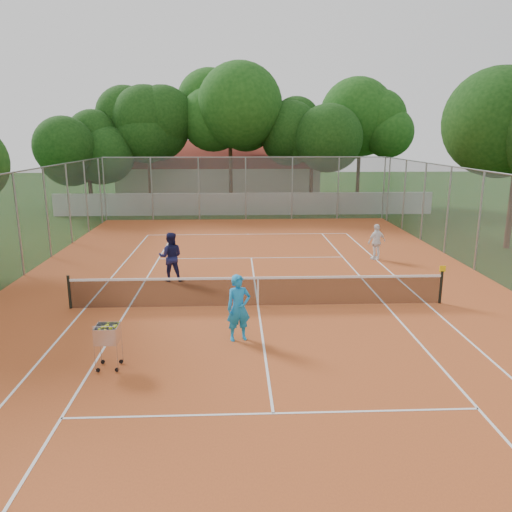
{
  "coord_description": "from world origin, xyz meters",
  "views": [
    {
      "loc": [
        -0.72,
        -15.17,
        5.35
      ],
      "look_at": [
        0.0,
        1.5,
        1.3
      ],
      "focal_mm": 35.0,
      "sensor_mm": 36.0,
      "label": 1
    }
  ],
  "objects_px": {
    "player_far_right": "(377,242)",
    "player_far_left": "(171,257)",
    "clubhouse": "(220,172)",
    "ball_hopper": "(108,345)",
    "player_near": "(239,308)",
    "tennis_net": "(258,291)"
  },
  "relations": [
    {
      "from": "player_far_left",
      "to": "ball_hopper",
      "type": "relative_size",
      "value": 1.59
    },
    {
      "from": "tennis_net",
      "to": "player_far_left",
      "type": "height_order",
      "value": "player_far_left"
    },
    {
      "from": "player_near",
      "to": "player_far_left",
      "type": "height_order",
      "value": "player_far_left"
    },
    {
      "from": "player_near",
      "to": "player_far_right",
      "type": "height_order",
      "value": "player_near"
    },
    {
      "from": "player_far_left",
      "to": "tennis_net",
      "type": "bearing_deg",
      "value": 136.07
    },
    {
      "from": "tennis_net",
      "to": "player_far_left",
      "type": "bearing_deg",
      "value": 136.3
    },
    {
      "from": "clubhouse",
      "to": "player_far_right",
      "type": "xyz_separation_m",
      "value": [
        7.48,
        -23.08,
        -1.39
      ]
    },
    {
      "from": "clubhouse",
      "to": "ball_hopper",
      "type": "relative_size",
      "value": 14.14
    },
    {
      "from": "clubhouse",
      "to": "player_far_right",
      "type": "height_order",
      "value": "clubhouse"
    },
    {
      "from": "player_far_left",
      "to": "clubhouse",
      "type": "bearing_deg",
      "value": -92.69
    },
    {
      "from": "clubhouse",
      "to": "player_near",
      "type": "relative_size",
      "value": 9.14
    },
    {
      "from": "player_far_right",
      "to": "player_far_left",
      "type": "bearing_deg",
      "value": -5.61
    },
    {
      "from": "ball_hopper",
      "to": "player_far_left",
      "type": "bearing_deg",
      "value": 89.61
    },
    {
      "from": "player_near",
      "to": "player_far_right",
      "type": "relative_size",
      "value": 1.14
    },
    {
      "from": "clubhouse",
      "to": "ball_hopper",
      "type": "xyz_separation_m",
      "value": [
        -1.69,
        -33.27,
        -1.6
      ]
    },
    {
      "from": "clubhouse",
      "to": "player_far_left",
      "type": "height_order",
      "value": "clubhouse"
    },
    {
      "from": "tennis_net",
      "to": "clubhouse",
      "type": "distance_m",
      "value": 29.12
    },
    {
      "from": "player_far_right",
      "to": "ball_hopper",
      "type": "distance_m",
      "value": 13.71
    },
    {
      "from": "player_far_right",
      "to": "ball_hopper",
      "type": "height_order",
      "value": "player_far_right"
    },
    {
      "from": "clubhouse",
      "to": "ball_hopper",
      "type": "distance_m",
      "value": 33.35
    },
    {
      "from": "player_near",
      "to": "ball_hopper",
      "type": "relative_size",
      "value": 1.55
    },
    {
      "from": "tennis_net",
      "to": "ball_hopper",
      "type": "height_order",
      "value": "ball_hopper"
    }
  ]
}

